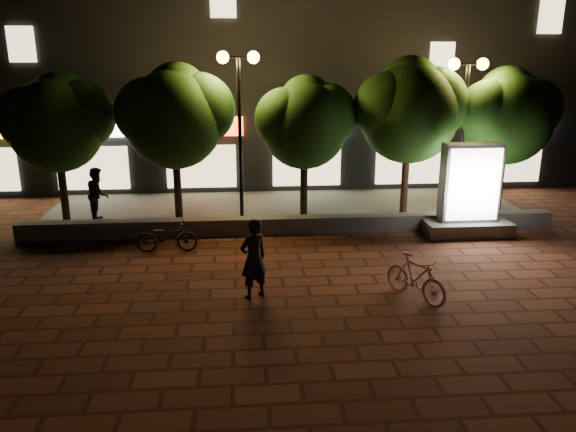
{
  "coord_description": "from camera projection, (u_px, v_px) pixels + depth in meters",
  "views": [
    {
      "loc": [
        -1.41,
        -11.74,
        5.16
      ],
      "look_at": [
        -0.33,
        1.5,
        1.26
      ],
      "focal_mm": 34.42,
      "sensor_mm": 36.0,
      "label": 1
    }
  ],
  "objects": [
    {
      "name": "ad_kiosk",
      "position": [
        468.0,
        198.0,
        16.21
      ],
      "size": [
        2.52,
        1.27,
        2.72
      ],
      "color": "slate",
      "rests_on": "ground"
    },
    {
      "name": "sidewalk",
      "position": [
        286.0,
        209.0,
        18.99
      ],
      "size": [
        16.0,
        5.0,
        0.08
      ],
      "primitive_type": "cube",
      "color": "slate",
      "rests_on": "ground"
    },
    {
      "name": "scooter_parked",
      "position": [
        167.0,
        237.0,
        14.89
      ],
      "size": [
        1.63,
        0.57,
        0.86
      ],
      "primitive_type": "imported",
      "rotation": [
        0.0,
        0.0,
        1.57
      ],
      "color": "black",
      "rests_on": "ground"
    },
    {
      "name": "tree_far_right",
      "position": [
        508.0,
        113.0,
        17.61
      ],
      "size": [
        3.48,
        2.9,
        4.76
      ],
      "color": "black",
      "rests_on": "sidewalk"
    },
    {
      "name": "tree_right",
      "position": [
        410.0,
        107.0,
        17.31
      ],
      "size": [
        3.72,
        3.1,
        5.07
      ],
      "color": "black",
      "rests_on": "sidewalk"
    },
    {
      "name": "ground",
      "position": [
        307.0,
        286.0,
        12.78
      ],
      "size": [
        80.0,
        80.0,
        0.0
      ],
      "primitive_type": "plane",
      "color": "#5D2C1D",
      "rests_on": "ground"
    },
    {
      "name": "tree_far_left",
      "position": [
        58.0,
        119.0,
        16.54
      ],
      "size": [
        3.36,
        2.8,
        4.63
      ],
      "color": "black",
      "rests_on": "sidewalk"
    },
    {
      "name": "tree_mid",
      "position": [
        306.0,
        119.0,
        17.15
      ],
      "size": [
        3.24,
        2.7,
        4.5
      ],
      "color": "black",
      "rests_on": "sidewalk"
    },
    {
      "name": "building_block",
      "position": [
        274.0,
        58.0,
        23.8
      ],
      "size": [
        28.0,
        8.12,
        11.3
      ],
      "color": "black",
      "rests_on": "ground"
    },
    {
      "name": "retaining_wall",
      "position": [
        292.0,
        225.0,
        16.54
      ],
      "size": [
        16.0,
        0.45,
        0.5
      ],
      "primitive_type": "cube",
      "color": "slate",
      "rests_on": "ground"
    },
    {
      "name": "rider",
      "position": [
        254.0,
        259.0,
        11.96
      ],
      "size": [
        0.79,
        0.71,
        1.8
      ],
      "primitive_type": "imported",
      "rotation": [
        0.0,
        0.0,
        3.67
      ],
      "color": "black",
      "rests_on": "ground"
    },
    {
      "name": "street_lamp_left",
      "position": [
        239.0,
        94.0,
        16.51
      ],
      "size": [
        1.26,
        0.36,
        5.18
      ],
      "color": "black",
      "rests_on": "sidewalk"
    },
    {
      "name": "street_lamp_right",
      "position": [
        465.0,
        97.0,
        17.09
      ],
      "size": [
        1.26,
        0.36,
        4.98
      ],
      "color": "black",
      "rests_on": "sidewalk"
    },
    {
      "name": "scooter_pink",
      "position": [
        415.0,
        278.0,
        11.97
      ],
      "size": [
        1.27,
        1.67,
        1.0
      ],
      "primitive_type": "imported",
      "rotation": [
        0.0,
        0.0,
        0.55
      ],
      "color": "#C983AD",
      "rests_on": "ground"
    },
    {
      "name": "tree_left",
      "position": [
        175.0,
        113.0,
        16.77
      ],
      "size": [
        3.6,
        3.0,
        4.89
      ],
      "color": "black",
      "rests_on": "sidewalk"
    },
    {
      "name": "pedestrian",
      "position": [
        98.0,
        194.0,
        17.4
      ],
      "size": [
        0.78,
        0.93,
        1.7
      ],
      "primitive_type": "imported",
      "rotation": [
        0.0,
        0.0,
        1.74
      ],
      "color": "black",
      "rests_on": "sidewalk"
    }
  ]
}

